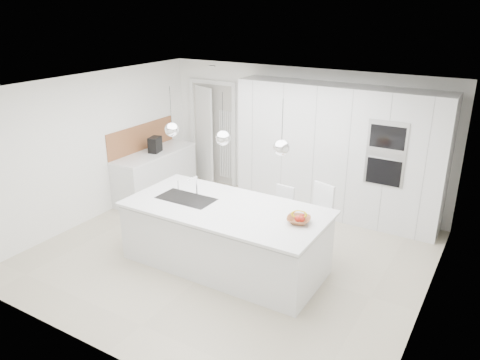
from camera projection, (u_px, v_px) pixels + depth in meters
The scene contains 28 objects.
floor at pixel (230, 254), 7.06m from camera, with size 5.50×5.50×0.00m, color #C0B59B.
wall_back at pixel (301, 136), 8.63m from camera, with size 5.50×5.50×0.00m, color white.
wall_left at pixel (92, 148), 7.95m from camera, with size 5.00×5.00×0.00m, color white.
ceiling at pixel (228, 88), 6.18m from camera, with size 5.50×5.50×0.00m, color white.
tall_cabinets at pixel (337, 152), 8.04m from camera, with size 3.60×0.60×2.30m, color silver.
oven_stack at pixel (386, 154), 7.29m from camera, with size 0.62×0.04×1.05m, color #A5A5A8, non-canonical shape.
doorway_frame at pixel (213, 134), 9.62m from camera, with size 1.11×0.08×2.13m, color white, non-canonical shape.
hallway_door at pixel (202, 134), 9.71m from camera, with size 0.82×0.04×2.00m, color white.
radiator at pixel (226, 145), 9.52m from camera, with size 0.32×0.04×1.40m, color white, non-canonical shape.
left_base_cabinets at pixel (156, 175), 9.05m from camera, with size 0.60×1.80×0.86m, color silver.
left_worktop at pixel (154, 153), 8.89m from camera, with size 0.62×1.82×0.04m, color white.
oak_backsplash at pixel (142, 137), 8.94m from camera, with size 0.02×1.80×0.50m, color #A2643B.
island_base at pixel (224, 238), 6.62m from camera, with size 2.80×1.20×0.86m, color silver.
island_worktop at pixel (226, 208), 6.50m from camera, with size 2.84×1.40×0.04m, color white.
island_sink at pixel (186, 204), 6.80m from camera, with size 0.84×0.44×0.18m, color #3F3F42, non-canonical shape.
island_tap at pixel (197, 185), 6.85m from camera, with size 0.02×0.02×0.30m, color white.
pendant_left at pixel (172, 130), 6.51m from camera, with size 0.20×0.20×0.20m, color white.
pendant_mid at pixel (223, 138), 6.10m from camera, with size 0.20×0.20×0.20m, color white.
pendant_right at pixel (281, 148), 5.69m from camera, with size 0.20×0.20×0.20m, color white.
fruit_bowl at pixel (299, 220), 6.01m from camera, with size 0.31×0.31×0.08m, color #A2643B.
espresso_machine at pixel (155, 145), 8.84m from camera, with size 0.18×0.27×0.29m, color black.
bar_stool_left at pixel (281, 219), 7.10m from camera, with size 0.32×0.45×0.97m, color white, non-canonical shape.
bar_stool_right at pixel (319, 223), 6.78m from camera, with size 0.37×0.51×1.12m, color white, non-canonical shape.
apple_a at pixel (302, 219), 5.96m from camera, with size 0.08×0.08×0.08m, color #B4271A.
apple_b at pixel (302, 216), 6.05m from camera, with size 0.07×0.07×0.07m, color #B4271A.
apple_c at pixel (300, 218), 5.98m from camera, with size 0.08×0.08×0.08m, color #B4271A.
apple_extra_3 at pixel (298, 219), 5.97m from camera, with size 0.09×0.09×0.09m, color #B4271A.
banana_bunch at pixel (299, 214), 5.99m from camera, with size 0.21×0.21×0.03m, color yellow.
Camera 1 is at (3.33, -5.25, 3.55)m, focal length 35.00 mm.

